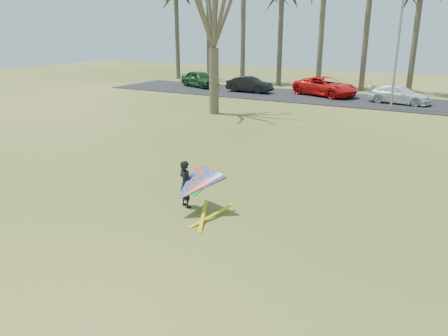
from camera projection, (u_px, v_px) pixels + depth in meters
The scene contains 9 objects.
ground at pixel (191, 222), 12.73m from camera, with size 100.00×100.00×0.00m, color #2D5813.
parking_strip at pixel (370, 101), 33.51m from camera, with size 46.00×7.00×0.06m, color black.
bare_tree_left at pixel (213, 2), 26.80m from camera, with size 6.60×6.60×9.70m.
streetlight at pixel (401, 43), 28.65m from camera, with size 2.28×0.18×8.00m.
car_0 at pixel (200, 79), 41.29m from camera, with size 1.77×4.40×1.50m, color #1B451E.
car_1 at pixel (250, 84), 37.91m from camera, with size 1.41×4.05×1.33m, color black.
car_2 at pixel (325, 86), 35.86m from camera, with size 2.53×5.49×1.53m, color red.
car_3 at pixel (399, 95), 32.25m from camera, with size 1.80×4.43×1.29m, color white.
kite_flyer at pixel (193, 186), 13.21m from camera, with size 2.13×2.39×2.02m.
Camera 1 is at (6.52, -9.69, 5.40)m, focal length 35.00 mm.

